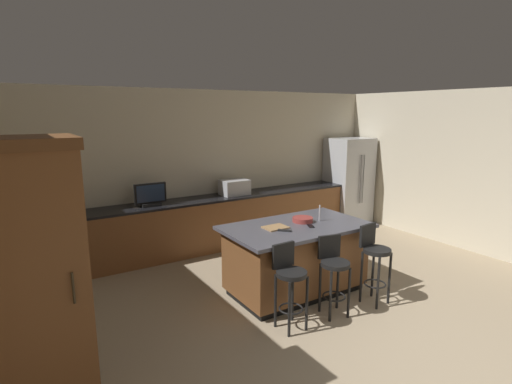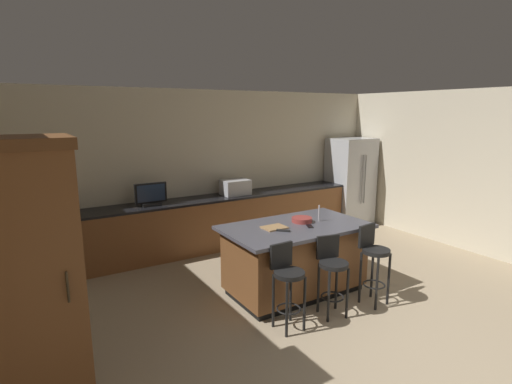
{
  "view_description": "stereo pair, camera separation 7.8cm",
  "coord_description": "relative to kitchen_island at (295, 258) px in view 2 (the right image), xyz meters",
  "views": [
    {
      "loc": [
        -3.22,
        -1.61,
        2.38
      ],
      "look_at": [
        -0.04,
        3.43,
        1.16
      ],
      "focal_mm": 27.81,
      "sensor_mm": 36.0,
      "label": 1
    },
    {
      "loc": [
        -3.15,
        -1.65,
        2.38
      ],
      "look_at": [
        -0.04,
        3.43,
        1.16
      ],
      "focal_mm": 27.81,
      "sensor_mm": 36.0,
      "label": 2
    }
  ],
  "objects": [
    {
      "name": "wall_back",
      "position": [
        0.12,
        2.55,
        0.9
      ],
      "size": [
        7.35,
        0.12,
        2.75
      ],
      "primitive_type": "cube",
      "color": "beige",
      "rests_on": "ground_plane"
    },
    {
      "name": "wall_right",
      "position": [
        3.59,
        0.12,
        0.9
      ],
      "size": [
        0.12,
        5.26,
        2.75
      ],
      "primitive_type": "cube",
      "color": "beige",
      "rests_on": "ground_plane"
    },
    {
      "name": "counter_back",
      "position": [
        0.07,
        2.17,
        -0.02
      ],
      "size": [
        5.07,
        0.62,
        0.91
      ],
      "color": "brown",
      "rests_on": "ground_plane"
    },
    {
      "name": "kitchen_island",
      "position": [
        0.0,
        0.0,
        0.0
      ],
      "size": [
        1.89,
        1.09,
        0.92
      ],
      "color": "black",
      "rests_on": "ground_plane"
    },
    {
      "name": "refrigerator",
      "position": [
        3.05,
        2.11,
        0.44
      ],
      "size": [
        0.87,
        0.76,
        1.83
      ],
      "color": "#B7BABF",
      "rests_on": "ground_plane"
    },
    {
      "name": "range_oven",
      "position": [
        -2.86,
        2.17,
        -0.01
      ],
      "size": [
        0.77,
        0.63,
        0.93
      ],
      "color": "#B7BABF",
      "rests_on": "ground_plane"
    },
    {
      "name": "cabinet_tower",
      "position": [
        -3.0,
        -0.88,
        0.68
      ],
      "size": [
        0.65,
        0.62,
        2.22
      ],
      "color": "brown",
      "rests_on": "ground_plane"
    },
    {
      "name": "microwave",
      "position": [
        0.29,
        2.17,
        0.57
      ],
      "size": [
        0.48,
        0.36,
        0.27
      ],
      "primitive_type": "cube",
      "color": "#B7BABF",
      "rests_on": "counter_back"
    },
    {
      "name": "tv_monitor",
      "position": [
        -1.26,
        2.12,
        0.61
      ],
      "size": [
        0.5,
        0.16,
        0.37
      ],
      "color": "black",
      "rests_on": "counter_back"
    },
    {
      "name": "sink_faucet_back",
      "position": [
        0.19,
        2.27,
        0.56
      ],
      "size": [
        0.02,
        0.02,
        0.24
      ],
      "primitive_type": "cylinder",
      "color": "#B2B2B7",
      "rests_on": "counter_back"
    },
    {
      "name": "sink_faucet_island",
      "position": [
        0.39,
        -0.0,
        0.56
      ],
      "size": [
        0.02,
        0.02,
        0.22
      ],
      "primitive_type": "cylinder",
      "color": "#B2B2B7",
      "rests_on": "kitchen_island"
    },
    {
      "name": "bar_stool_left",
      "position": [
        -0.62,
        -0.68,
        0.1
      ],
      "size": [
        0.34,
        0.34,
        0.96
      ],
      "rotation": [
        0.0,
        0.0,
        0.04
      ],
      "color": "black",
      "rests_on": "ground_plane"
    },
    {
      "name": "bar_stool_center",
      "position": [
        0.01,
        -0.7,
        0.09
      ],
      "size": [
        0.35,
        0.36,
        0.94
      ],
      "rotation": [
        0.0,
        0.0,
        -0.21
      ],
      "color": "black",
      "rests_on": "ground_plane"
    },
    {
      "name": "bar_stool_right",
      "position": [
        0.64,
        -0.75,
        0.13
      ],
      "size": [
        0.34,
        0.35,
        1.0
      ],
      "rotation": [
        0.0,
        0.0,
        0.12
      ],
      "color": "black",
      "rests_on": "ground_plane"
    },
    {
      "name": "fruit_bowl",
      "position": [
        0.17,
        0.08,
        0.48
      ],
      "size": [
        0.27,
        0.27,
        0.06
      ],
      "primitive_type": "cylinder",
      "color": "#993833",
      "rests_on": "kitchen_island"
    },
    {
      "name": "cell_phone",
      "position": [
        0.12,
        -0.14,
        0.46
      ],
      "size": [
        0.13,
        0.17,
        0.01
      ],
      "primitive_type": "cube",
      "rotation": [
        0.0,
        0.0,
        -0.45
      ],
      "color": "black",
      "rests_on": "kitchen_island"
    },
    {
      "name": "tv_remote",
      "position": [
        -0.29,
        -0.13,
        0.46
      ],
      "size": [
        0.15,
        0.15,
        0.02
      ],
      "primitive_type": "cube",
      "rotation": [
        0.0,
        0.0,
        0.77
      ],
      "color": "black",
      "rests_on": "kitchen_island"
    },
    {
      "name": "cutting_board",
      "position": [
        -0.31,
        0.04,
        0.46
      ],
      "size": [
        0.3,
        0.23,
        0.02
      ],
      "primitive_type": "cube",
      "rotation": [
        0.0,
        0.0,
        0.01
      ],
      "color": "#A87F51",
      "rests_on": "kitchen_island"
    }
  ]
}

